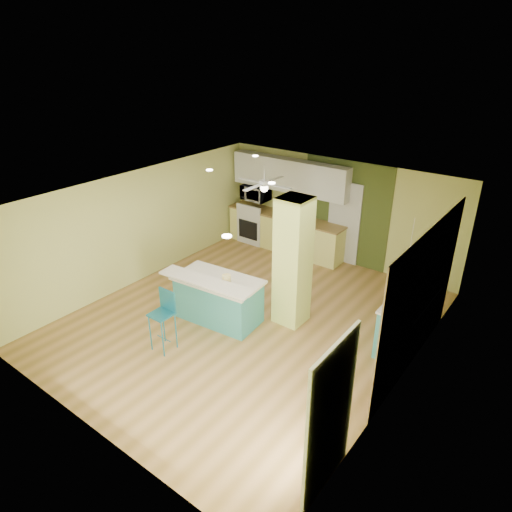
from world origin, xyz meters
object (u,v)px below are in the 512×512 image
Objects in this scene: fruit_bowl at (296,218)px; canister at (227,280)px; bar_stool at (164,311)px; side_counter at (406,322)px; peninsula at (218,298)px.

canister reaches higher than fruit_bowl.
side_counter is (3.33, 2.59, -0.28)m from bar_stool.
bar_stool reaches higher than fruit_bowl.
fruit_bowl is 3.57m from canister.
peninsula is 1.32× the size of side_counter.
fruit_bowl is at bearing 150.23° from side_counter.
side_counter is at bearing 25.78° from canister.
fruit_bowl reaches higher than peninsula.
bar_stool is 0.77× the size of side_counter.
canister is (0.41, 1.18, 0.23)m from bar_stool.
peninsula is 3.53m from fruit_bowl.
fruit_bowl is 1.69× the size of canister.
bar_stool reaches higher than canister.
side_counter is at bearing 37.55° from bar_stool.
bar_stool is 4.23m from side_counter.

